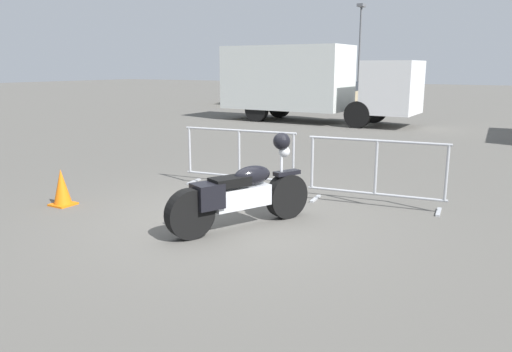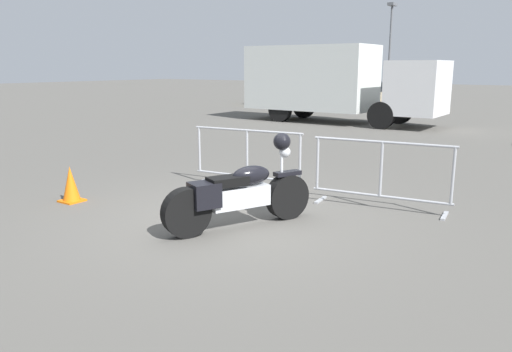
{
  "view_description": "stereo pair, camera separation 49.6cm",
  "coord_description": "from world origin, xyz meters",
  "px_view_note": "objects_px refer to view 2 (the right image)",
  "views": [
    {
      "loc": [
        3.82,
        -5.82,
        2.18
      ],
      "look_at": [
        0.34,
        0.19,
        0.65
      ],
      "focal_mm": 35.0,
      "sensor_mm": 36.0,
      "label": 1
    },
    {
      "loc": [
        4.24,
        -5.55,
        2.18
      ],
      "look_at": [
        0.34,
        0.19,
        0.65
      ],
      "focal_mm": 35.0,
      "sensor_mm": 36.0,
      "label": 2
    }
  ],
  "objects_px": {
    "parked_car_yellow": "(278,92)",
    "pedestrian": "(349,93)",
    "parked_car_tan": "(373,95)",
    "box_truck": "(331,81)",
    "crowd_barrier_near": "(247,157)",
    "crowd_barrier_far": "(381,174)",
    "street_lamp": "(390,39)",
    "parked_car_black": "(321,93)",
    "motorcycle": "(240,193)",
    "traffic_cone": "(71,184)"
  },
  "relations": [
    {
      "from": "parked_car_yellow",
      "to": "pedestrian",
      "type": "relative_size",
      "value": 2.45
    },
    {
      "from": "parked_car_tan",
      "to": "box_truck",
      "type": "bearing_deg",
      "value": -176.33
    },
    {
      "from": "crowd_barrier_near",
      "to": "crowd_barrier_far",
      "type": "height_order",
      "value": "same"
    },
    {
      "from": "street_lamp",
      "to": "parked_car_black",
      "type": "bearing_deg",
      "value": -132.88
    },
    {
      "from": "motorcycle",
      "to": "street_lamp",
      "type": "height_order",
      "value": "street_lamp"
    },
    {
      "from": "parked_car_black",
      "to": "parked_car_tan",
      "type": "distance_m",
      "value": 3.02
    },
    {
      "from": "crowd_barrier_far",
      "to": "parked_car_tan",
      "type": "bearing_deg",
      "value": 111.53
    },
    {
      "from": "motorcycle",
      "to": "parked_car_yellow",
      "type": "distance_m",
      "value": 23.89
    },
    {
      "from": "motorcycle",
      "to": "street_lamp",
      "type": "relative_size",
      "value": 0.37
    },
    {
      "from": "street_lamp",
      "to": "parked_car_yellow",
      "type": "bearing_deg",
      "value": -153.82
    },
    {
      "from": "parked_car_black",
      "to": "parked_car_tan",
      "type": "xyz_separation_m",
      "value": [
        3.01,
        0.23,
        -0.01
      ]
    },
    {
      "from": "crowd_barrier_near",
      "to": "parked_car_tan",
      "type": "height_order",
      "value": "parked_car_tan"
    },
    {
      "from": "parked_car_tan",
      "to": "traffic_cone",
      "type": "bearing_deg",
      "value": -177.32
    },
    {
      "from": "street_lamp",
      "to": "crowd_barrier_far",
      "type": "bearing_deg",
      "value": -70.51
    },
    {
      "from": "motorcycle",
      "to": "street_lamp",
      "type": "bearing_deg",
      "value": 39.94
    },
    {
      "from": "pedestrian",
      "to": "traffic_cone",
      "type": "height_order",
      "value": "pedestrian"
    },
    {
      "from": "traffic_cone",
      "to": "street_lamp",
      "type": "relative_size",
      "value": 0.1
    },
    {
      "from": "parked_car_black",
      "to": "traffic_cone",
      "type": "xyz_separation_m",
      "value": [
        6.05,
        -20.91,
        -0.41
      ]
    },
    {
      "from": "parked_car_black",
      "to": "pedestrian",
      "type": "bearing_deg",
      "value": -142.83
    },
    {
      "from": "parked_car_tan",
      "to": "pedestrian",
      "type": "relative_size",
      "value": 2.47
    },
    {
      "from": "motorcycle",
      "to": "box_truck",
      "type": "relative_size",
      "value": 0.27
    },
    {
      "from": "parked_car_yellow",
      "to": "pedestrian",
      "type": "bearing_deg",
      "value": -125.85
    },
    {
      "from": "pedestrian",
      "to": "street_lamp",
      "type": "relative_size",
      "value": 0.3
    },
    {
      "from": "parked_car_yellow",
      "to": "traffic_cone",
      "type": "bearing_deg",
      "value": -162.22
    },
    {
      "from": "crowd_barrier_near",
      "to": "street_lamp",
      "type": "relative_size",
      "value": 0.38
    },
    {
      "from": "pedestrian",
      "to": "traffic_cone",
      "type": "xyz_separation_m",
      "value": [
        2.82,
        -17.41,
        -0.63
      ]
    },
    {
      "from": "crowd_barrier_near",
      "to": "parked_car_tan",
      "type": "xyz_separation_m",
      "value": [
        -4.84,
        18.68,
        0.14
      ]
    },
    {
      "from": "parked_car_yellow",
      "to": "box_truck",
      "type": "bearing_deg",
      "value": -142.4
    },
    {
      "from": "box_truck",
      "to": "traffic_cone",
      "type": "distance_m",
      "value": 13.45
    },
    {
      "from": "box_truck",
      "to": "traffic_cone",
      "type": "xyz_separation_m",
      "value": [
        1.77,
        -13.27,
        -1.35
      ]
    },
    {
      "from": "parked_car_black",
      "to": "traffic_cone",
      "type": "distance_m",
      "value": 21.77
    },
    {
      "from": "crowd_barrier_far",
      "to": "pedestrian",
      "type": "height_order",
      "value": "pedestrian"
    },
    {
      "from": "parked_car_yellow",
      "to": "traffic_cone",
      "type": "relative_size",
      "value": 7.03
    },
    {
      "from": "street_lamp",
      "to": "traffic_cone",
      "type": "bearing_deg",
      "value": -82.25
    },
    {
      "from": "pedestrian",
      "to": "traffic_cone",
      "type": "bearing_deg",
      "value": -104.64
    },
    {
      "from": "crowd_barrier_far",
      "to": "parked_car_tan",
      "type": "relative_size",
      "value": 0.52
    },
    {
      "from": "crowd_barrier_near",
      "to": "parked_car_yellow",
      "type": "xyz_separation_m",
      "value": [
        -10.86,
        18.6,
        0.14
      ]
    },
    {
      "from": "parked_car_tan",
      "to": "street_lamp",
      "type": "height_order",
      "value": "street_lamp"
    },
    {
      "from": "parked_car_yellow",
      "to": "parked_car_black",
      "type": "xyz_separation_m",
      "value": [
        3.01,
        -0.15,
        0.01
      ]
    },
    {
      "from": "pedestrian",
      "to": "street_lamp",
      "type": "xyz_separation_m",
      "value": [
        -0.44,
        6.51,
        2.79
      ]
    },
    {
      "from": "box_truck",
      "to": "street_lamp",
      "type": "bearing_deg",
      "value": 98.53
    },
    {
      "from": "crowd_barrier_far",
      "to": "parked_car_yellow",
      "type": "bearing_deg",
      "value": 125.75
    },
    {
      "from": "motorcycle",
      "to": "parked_car_black",
      "type": "xyz_separation_m",
      "value": [
        -9.11,
        20.43,
        0.22
      ]
    },
    {
      "from": "parked_car_tan",
      "to": "parked_car_black",
      "type": "bearing_deg",
      "value": 88.9
    },
    {
      "from": "motorcycle",
      "to": "parked_car_black",
      "type": "bearing_deg",
      "value": 48.88
    },
    {
      "from": "traffic_cone",
      "to": "parked_car_black",
      "type": "bearing_deg",
      "value": 106.13
    },
    {
      "from": "parked_car_black",
      "to": "crowd_barrier_far",
      "type": "bearing_deg",
      "value": -156.13
    },
    {
      "from": "crowd_barrier_far",
      "to": "parked_car_black",
      "type": "height_order",
      "value": "parked_car_black"
    },
    {
      "from": "parked_car_yellow",
      "to": "pedestrian",
      "type": "height_order",
      "value": "pedestrian"
    },
    {
      "from": "crowd_barrier_near",
      "to": "box_truck",
      "type": "bearing_deg",
      "value": 108.27
    }
  ]
}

